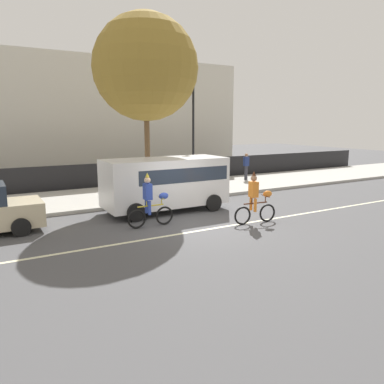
# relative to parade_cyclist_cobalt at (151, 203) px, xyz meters

# --- Properties ---
(ground_plane) EXTENTS (80.00, 80.00, 0.00)m
(ground_plane) POSITION_rel_parade_cyclist_cobalt_xyz_m (1.43, -0.80, -0.84)
(ground_plane) COLOR #4C4C4F
(road_centre_line) EXTENTS (36.00, 0.14, 0.01)m
(road_centre_line) POSITION_rel_parade_cyclist_cobalt_xyz_m (1.43, -1.30, -0.84)
(road_centre_line) COLOR beige
(road_centre_line) RESTS_ON ground
(sidewalk_curb) EXTENTS (60.00, 5.00, 0.15)m
(sidewalk_curb) POSITION_rel_parade_cyclist_cobalt_xyz_m (1.43, 5.70, -0.77)
(sidewalk_curb) COLOR #ADAAA3
(sidewalk_curb) RESTS_ON ground
(fence_line) EXTENTS (40.00, 0.08, 1.40)m
(fence_line) POSITION_rel_parade_cyclist_cobalt_xyz_m (1.43, 8.60, -0.14)
(fence_line) COLOR black
(fence_line) RESTS_ON ground
(building_backdrop) EXTENTS (28.00, 8.00, 7.99)m
(building_backdrop) POSITION_rel_parade_cyclist_cobalt_xyz_m (-1.00, 17.20, 3.15)
(building_backdrop) COLOR beige
(building_backdrop) RESTS_ON ground
(parade_cyclist_cobalt) EXTENTS (1.72, 0.50, 1.92)m
(parade_cyclist_cobalt) POSITION_rel_parade_cyclist_cobalt_xyz_m (0.00, 0.00, 0.00)
(parade_cyclist_cobalt) COLOR black
(parade_cyclist_cobalt) RESTS_ON ground
(parade_cyclist_orange) EXTENTS (1.72, 0.50, 1.92)m
(parade_cyclist_orange) POSITION_rel_parade_cyclist_cobalt_xyz_m (3.46, -1.47, 0.00)
(parade_cyclist_orange) COLOR black
(parade_cyclist_orange) RESTS_ON ground
(parked_van_white) EXTENTS (5.00, 2.22, 2.18)m
(parked_van_white) POSITION_rel_parade_cyclist_cobalt_xyz_m (1.55, 1.90, 0.44)
(parked_van_white) COLOR white
(parked_van_white) RESTS_ON ground
(street_lamp_post) EXTENTS (0.36, 0.36, 5.86)m
(street_lamp_post) POSITION_rel_parade_cyclist_cobalt_xyz_m (4.85, 5.46, 3.15)
(street_lamp_post) COLOR black
(street_lamp_post) RESTS_ON sidewalk_curb
(street_tree_near_lamp) EXTENTS (4.63, 4.63, 8.14)m
(street_tree_near_lamp) POSITION_rel_parade_cyclist_cobalt_xyz_m (1.64, 4.08, 5.13)
(street_tree_near_lamp) COLOR brown
(street_tree_near_lamp) RESTS_ON sidewalk_curb
(pedestrian_onlooker) EXTENTS (0.32, 0.20, 1.62)m
(pedestrian_onlooker) POSITION_rel_parade_cyclist_cobalt_xyz_m (9.15, 6.41, 0.17)
(pedestrian_onlooker) COLOR #33333D
(pedestrian_onlooker) RESTS_ON sidewalk_curb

